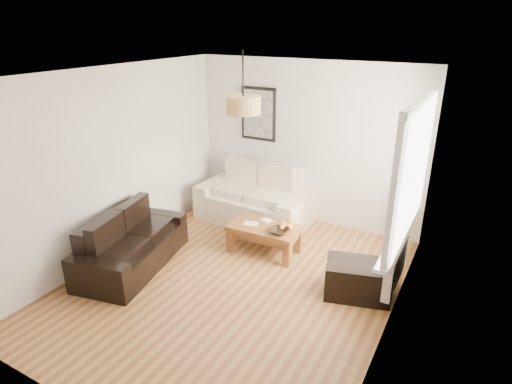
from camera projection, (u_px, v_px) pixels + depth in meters
The scene contains 21 objects.
floor at pixel (233, 283), 5.44m from camera, with size 4.50×4.50×0.00m, color brown.
ceiling at pixel (228, 74), 4.47m from camera, with size 3.80×4.50×0.00m, color white, non-canonical shape.
wall_back at pixel (306, 144), 6.78m from camera, with size 3.80×0.04×2.60m, color silver, non-canonical shape.
wall_front at pixel (69, 287), 3.13m from camera, with size 3.80×0.04×2.60m, color silver, non-canonical shape.
wall_left at pixel (113, 164), 5.81m from camera, with size 0.04×4.50×2.60m, color silver, non-canonical shape.
wall_right at pixel (398, 224), 4.10m from camera, with size 0.04×4.50×2.60m, color silver, non-canonical shape.
window_bay at pixel (413, 170), 4.66m from camera, with size 0.14×1.90×1.60m, color white, non-canonical shape.
radiator at pixel (396, 265), 5.13m from camera, with size 0.10×0.90×0.52m, color white.
poster at pixel (258, 114), 6.99m from camera, with size 0.62×0.04×0.87m, color black, non-canonical shape.
pendant_shade at pixel (243, 105), 4.85m from camera, with size 0.40×0.40×0.20m, color tan.
loveseat_cream at pixel (255, 195), 7.02m from camera, with size 1.82×1.00×0.91m, color beige, non-canonical shape.
sofa_leather at pixel (132, 241), 5.72m from camera, with size 1.69×0.82×0.73m, color black, non-canonical shape.
coffee_table at pixel (265, 239), 6.11m from camera, with size 1.01×0.55×0.41m, color brown, non-canonical shape.
ottoman at pixel (358, 279), 5.13m from camera, with size 0.77×0.49×0.44m, color black.
cushion_left at pixel (247, 171), 7.21m from camera, with size 0.37×0.12×0.37m, color black.
cushion_right at pixel (284, 178), 6.90m from camera, with size 0.38×0.12×0.38m, color black.
fruit_bowl at pixel (279, 231), 5.81m from camera, with size 0.27×0.27×0.07m, color black.
orange_a at pixel (282, 227), 5.91m from camera, with size 0.07×0.07×0.07m, color orange.
orange_b at pixel (290, 227), 5.92m from camera, with size 0.09×0.09×0.09m, color orange.
orange_c at pixel (284, 224), 6.01m from camera, with size 0.06×0.06×0.06m, color orange.
papers at pixel (251, 223), 6.10m from camera, with size 0.21×0.14×0.01m, color silver.
Camera 1 is at (2.49, -3.89, 3.12)m, focal length 29.82 mm.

